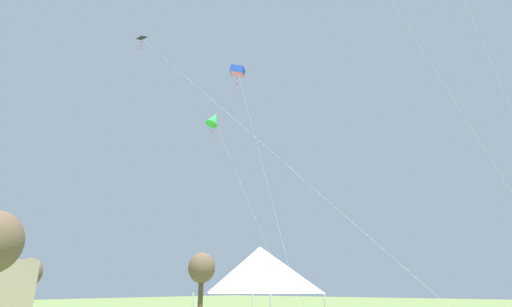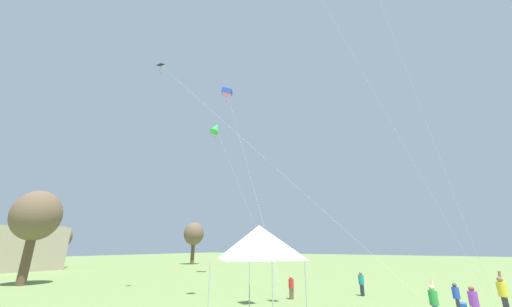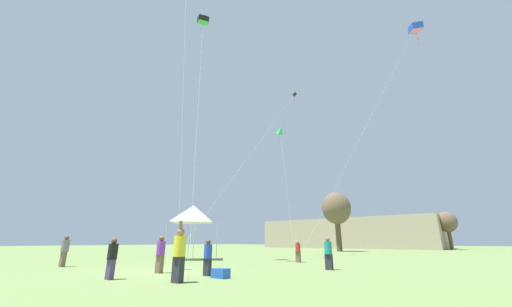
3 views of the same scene
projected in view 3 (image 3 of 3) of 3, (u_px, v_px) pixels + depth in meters
ground_plane at (169, 271)px, 13.85m from camera, size 220.00×220.00×0.00m
distant_building at (350, 234)px, 64.83m from camera, size 36.69×15.96×6.11m
tree_far_left at (336, 209)px, 43.37m from camera, size 4.28×4.28×8.64m
tree_far_centre at (447, 222)px, 51.50m from camera, size 3.27×3.27×6.61m
festival_tent at (193, 214)px, 23.71m from camera, size 3.20×3.20×4.28m
cooler_box at (221, 273)px, 11.34m from camera, size 0.67×0.44×0.36m
person_grey_shirt at (65, 250)px, 16.55m from camera, size 0.41×0.41×1.73m
person_green_shirt at (179, 251)px, 14.89m from camera, size 0.39×0.39×1.90m
person_blue_shirt at (208, 256)px, 12.25m from camera, size 0.35×0.35×1.48m
person_yellow_shirt at (179, 252)px, 10.28m from camera, size 0.44×0.44×2.13m
person_teal_shirt at (328, 252)px, 14.78m from camera, size 0.38×0.38×1.62m
person_red_shirt at (298, 250)px, 19.90m from camera, size 0.35×0.35×1.47m
person_black_shirt at (112, 257)px, 11.06m from camera, size 0.36×0.36×1.52m
person_purple_shirt at (161, 253)px, 13.31m from camera, size 0.39×0.39×1.65m
kite_green_diamond_0 at (280, 131)px, 28.54m from camera, size 4.01×4.25×12.59m
kite_black_box_1 at (203, 20)px, 26.51m from camera, size 9.16×7.42×21.54m
kite_black_delta_2 at (293, 97)px, 35.03m from camera, size 3.20×19.20×19.25m
kite_blue_box_4 at (416, 28)px, 31.53m from camera, size 9.63×13.58×24.58m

